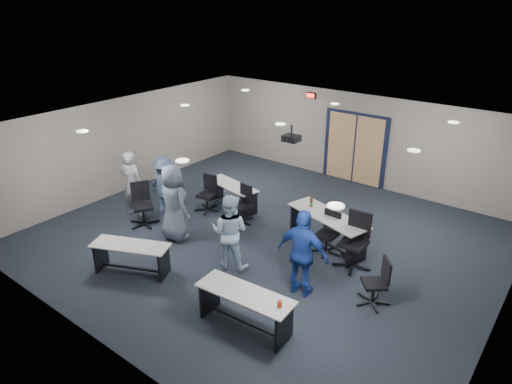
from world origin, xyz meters
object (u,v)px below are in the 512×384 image
Objects in this scene: chair_back_b at (241,204)px; chair_back_c at (327,233)px; person_lightblue at (230,232)px; person_back at (165,186)px; table_back_right at (327,225)px; chair_back_a at (207,194)px; person_gray at (132,184)px; table_back_left at (232,192)px; chair_loose_right at (374,282)px; chair_back_d at (354,241)px; table_front_right at (245,304)px; chair_loose_left at (142,205)px; person_plaid at (174,203)px; person_navy at (303,254)px; table_front_left at (131,253)px.

chair_back_b is 2.45m from chair_back_c.
person_lightblue is 1.04× the size of person_back.
chair_back_b is at bearing -158.20° from table_back_right.
person_lightblue is (2.24, -1.67, 0.34)m from chair_back_a.
person_gray is at bearing -145.38° from table_back_right.
table_back_left is 0.97× the size of person_gray.
table_back_left is 0.81× the size of table_back_right.
chair_loose_right is 3.02m from person_lightblue.
chair_back_d is at bearing -175.29° from person_back.
table_front_right is at bearing -77.24° from chair_loose_right.
person_back reaches higher than chair_loose_right.
chair_back_b is 2.42m from chair_loose_left.
table_back_right is (-0.25, 3.25, 0.07)m from table_front_right.
person_gray is (-1.32, -1.34, 0.40)m from chair_back_a.
chair_loose_right is (1.60, -1.07, -0.01)m from chair_back_c.
chair_back_d reaches higher than chair_loose_left.
person_plaid is (-4.75, -0.51, 0.45)m from chair_loose_right.
chair_back_a is 3.57m from chair_back_c.
table_front_right is 1.09× the size of person_lightblue.
chair_back_d reaches higher than chair_back_c.
table_front_right is 1.49m from person_navy.
table_back_left is 0.93× the size of person_plaid.
person_gray is (-0.62, 0.22, 0.34)m from chair_loose_left.
person_plaid is (0.03, -2.09, 0.46)m from table_back_left.
person_gray reaches higher than table_front_left.
person_navy is at bearing -57.28° from chair_loose_left.
table_front_left is at bearing -88.44° from chair_back_b.
table_front_right is 3.97m from chair_back_b.
table_back_left is 4.16m from person_navy.
person_navy is at bearing 167.35° from person_back.
table_back_right is (3.05, -0.29, 0.11)m from table_back_left.
person_navy is at bearing 1.45° from table_front_left.
person_plaid is 3.53m from person_navy.
chair_back_b is (-2.58, 3.02, -0.00)m from table_front_right.
person_lightblue is at bearing -117.93° from chair_loose_right.
table_front_right reaches higher than table_front_left.
chair_back_a is 1.65m from person_plaid.
chair_back_b is 0.61× the size of person_back.
table_back_left is at bearing -80.37° from person_plaid.
person_plaid reaches higher than table_back_left.
chair_back_a is 1.10m from person_back.
person_gray reaches higher than person_lightblue.
chair_back_c is (-0.13, 3.04, -0.01)m from table_front_right.
person_lightblue is at bearing 134.09° from table_front_right.
person_plaid is at bearing 143.65° from person_back.
chair_back_c is at bearing -9.79° from chair_back_a.
chair_loose_left is at bearing -21.80° from person_lightblue.
table_back_right is 1.19× the size of person_navy.
table_back_right reaches higher than table_front_left.
chair_loose_left reaches higher than chair_back_c.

